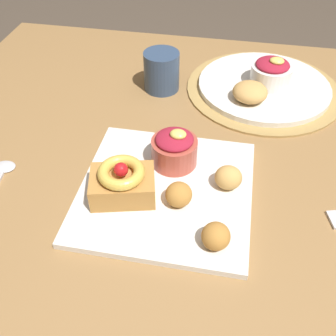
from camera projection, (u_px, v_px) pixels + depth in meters
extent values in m
cube|color=olive|center=(212.00, 179.00, 0.73)|extent=(1.24, 1.06, 0.04)
cylinder|color=olive|center=(63.00, 145.00, 1.36)|extent=(0.07, 0.07, 0.69)
cylinder|color=#AD894C|center=(263.00, 89.00, 0.91)|extent=(0.35, 0.35, 0.00)
cube|color=white|center=(166.00, 191.00, 0.67)|extent=(0.29, 0.29, 0.01)
cube|color=#B77F3D|center=(123.00, 186.00, 0.64)|extent=(0.12, 0.10, 0.04)
torus|color=#E5BC4C|center=(121.00, 172.00, 0.62)|extent=(0.09, 0.09, 0.02)
sphere|color=red|center=(121.00, 170.00, 0.62)|extent=(0.02, 0.02, 0.02)
cylinder|color=#B24C3D|center=(175.00, 151.00, 0.70)|extent=(0.08, 0.08, 0.05)
ellipsoid|color=#A31E33|center=(175.00, 138.00, 0.68)|extent=(0.07, 0.07, 0.02)
ellipsoid|color=#EAD666|center=(178.00, 135.00, 0.67)|extent=(0.03, 0.02, 0.01)
ellipsoid|color=#BC7F38|center=(216.00, 236.00, 0.57)|extent=(0.04, 0.04, 0.04)
ellipsoid|color=#BC7F38|center=(179.00, 194.00, 0.63)|extent=(0.04, 0.04, 0.04)
ellipsoid|color=tan|center=(228.00, 178.00, 0.66)|extent=(0.05, 0.04, 0.04)
cylinder|color=white|center=(264.00, 86.00, 0.90)|extent=(0.30, 0.30, 0.01)
cylinder|color=white|center=(271.00, 75.00, 0.88)|extent=(0.09, 0.09, 0.04)
ellipsoid|color=#A31E33|center=(273.00, 65.00, 0.86)|extent=(0.07, 0.07, 0.02)
ellipsoid|color=#EAD666|center=(277.00, 61.00, 0.85)|extent=(0.03, 0.03, 0.01)
ellipsoid|color=tan|center=(250.00, 92.00, 0.84)|extent=(0.07, 0.07, 0.04)
ellipsoid|color=silver|center=(5.00, 167.00, 0.72)|extent=(0.04, 0.03, 0.00)
cylinder|color=#334766|center=(162.00, 71.00, 0.89)|extent=(0.08, 0.08, 0.09)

